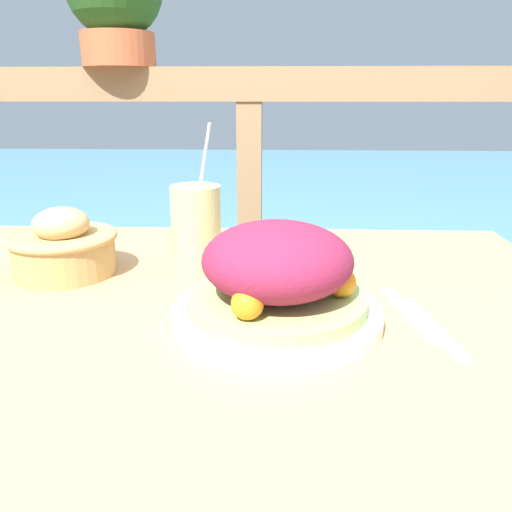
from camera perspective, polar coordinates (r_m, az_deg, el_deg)
patio_table at (r=0.78m, az=-3.84°, el=-12.21°), size 1.14×0.89×0.75m
railing_fence at (r=1.47m, az=-0.73°, el=9.71°), size 2.80×0.08×1.12m
sea_backdrop at (r=4.04m, az=1.21°, el=6.11°), size 12.00×4.00×0.42m
salad_plate at (r=0.67m, az=2.44°, el=-2.74°), size 0.29×0.29×0.14m
drink_glass at (r=0.84m, az=-6.79°, el=2.85°), size 0.08×0.08×0.25m
bread_basket at (r=0.91m, az=-21.11°, el=0.99°), size 0.18×0.18×0.12m
fork at (r=0.74m, az=17.04°, el=-6.24°), size 0.04×0.18×0.00m
knife at (r=0.71m, az=19.69°, el=-7.67°), size 0.04×0.18×0.00m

